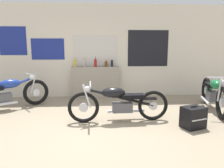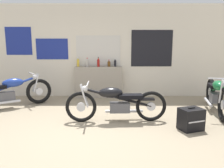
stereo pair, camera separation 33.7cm
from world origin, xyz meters
The scene contains 12 objects.
ground_plane centered at (0.00, 0.00, 0.00)m, with size 24.00×24.00×0.00m, color gray.
wall_back centered at (0.01, 3.12, 1.40)m, with size 10.00×0.07×2.80m.
sill_counter centered at (0.06, 2.94, 0.47)m, with size 1.43×0.28×0.94m.
bottle_leftmost centered at (-0.55, 2.96, 1.07)m, with size 0.08×0.08×0.28m.
bottle_left_center centered at (-0.27, 2.95, 1.06)m, with size 0.07×0.07×0.26m.
bottle_center centered at (0.07, 2.91, 1.07)m, with size 0.08×0.08×0.29m.
bottle_right_center centered at (0.39, 2.94, 1.03)m, with size 0.09×0.09×0.21m.
bottle_rightmost centered at (0.58, 2.99, 1.05)m, with size 0.07×0.07×0.25m.
motorcycle_blue centered at (-2.13, 1.74, 0.42)m, with size 1.86×1.34×0.86m.
motorcycle_black centered at (0.57, 0.74, 0.41)m, with size 2.10×0.64×0.82m.
motorcycle_green centered at (2.95, 1.40, 0.43)m, with size 0.73×2.04×0.90m.
hard_case_black centered at (1.97, 0.28, 0.21)m, with size 0.49×0.43×0.44m.
Camera 1 is at (0.14, -3.63, 1.57)m, focal length 35.00 mm.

